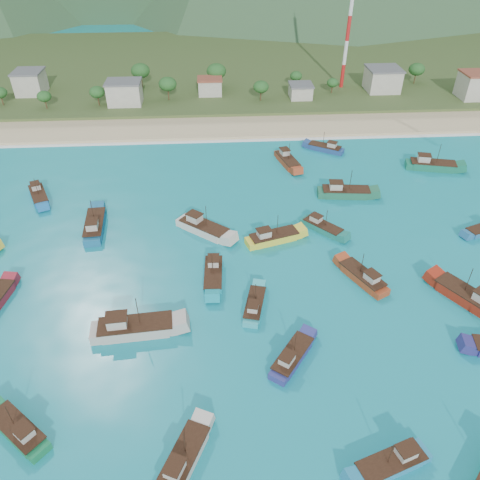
{
  "coord_description": "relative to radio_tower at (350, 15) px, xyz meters",
  "views": [
    {
      "loc": [
        -6.03,
        -53.11,
        55.54
      ],
      "look_at": [
        -1.62,
        18.0,
        3.0
      ],
      "focal_mm": 35.0,
      "sensor_mm": 36.0,
      "label": 1
    }
  ],
  "objects": [
    {
      "name": "ground",
      "position": [
        -39.46,
        -108.0,
        -24.58
      ],
      "size": [
        600.0,
        600.0,
        0.0
      ],
      "primitive_type": "plane",
      "color": "#0D8794",
      "rests_on": "ground"
    },
    {
      "name": "beach",
      "position": [
        -39.46,
        -29.0,
        -24.58
      ],
      "size": [
        400.0,
        18.0,
        1.2
      ],
      "primitive_type": "cube",
      "color": "beige",
      "rests_on": "ground"
    },
    {
      "name": "land",
      "position": [
        -39.46,
        32.0,
        -24.58
      ],
      "size": [
        400.0,
        110.0,
        2.4
      ],
      "primitive_type": "cube",
      "color": "#385123",
      "rests_on": "ground"
    },
    {
      "name": "surf_line",
      "position": [
        -39.46,
        -38.5,
        -24.58
      ],
      "size": [
        400.0,
        2.5,
        0.08
      ],
      "primitive_type": "cube",
      "color": "white",
      "rests_on": "ground"
    },
    {
      "name": "village",
      "position": [
        -27.1,
        -6.86,
        -19.71
      ],
      "size": [
        205.17,
        24.41,
        7.7
      ],
      "color": "beige",
      "rests_on": "ground"
    },
    {
      "name": "vegetation",
      "position": [
        -33.11,
        -3.64,
        -19.31
      ],
      "size": [
        271.49,
        25.77,
        9.35
      ],
      "color": "#235623",
      "rests_on": "ground"
    },
    {
      "name": "radio_tower",
      "position": [
        0.0,
        0.0,
        0.0
      ],
      "size": [
        1.2,
        1.2,
        45.96
      ],
      "color": "red",
      "rests_on": "ground"
    },
    {
      "name": "boat_3",
      "position": [
        -34.31,
        -86.69,
        -23.81
      ],
      "size": [
        11.27,
        6.28,
        6.39
      ],
      "rotation": [
        0.0,
        0.0,
        5.02
      ],
      "color": "yellow",
      "rests_on": "ground"
    },
    {
      "name": "boat_4",
      "position": [
        -15.89,
        -70.42,
        -23.69
      ],
      "size": [
        12.22,
        4.73,
        7.04
      ],
      "rotation": [
        0.0,
        0.0,
        4.61
      ],
      "color": "#1D6446",
      "rests_on": "ground"
    },
    {
      "name": "boat_5",
      "position": [
        -15.31,
        -46.62,
        -23.94
      ],
      "size": [
        9.67,
        7.48,
        5.68
      ],
      "rotation": [
        0.0,
        0.0,
        1.02
      ],
      "color": "navy",
      "rests_on": "ground"
    },
    {
      "name": "boat_6",
      "position": [
        -48.13,
        -82.66,
        -23.71
      ],
      "size": [
        11.4,
        10.12,
        6.98
      ],
      "rotation": [
        0.0,
        0.0,
        4.04
      ],
      "color": "beige",
      "rests_on": "ground"
    },
    {
      "name": "boat_7",
      "position": [
        -26.66,
        -53.59,
        -23.83
      ],
      "size": [
        5.76,
        11.13,
        6.31
      ],
      "rotation": [
        0.0,
        0.0,
        3.4
      ],
      "color": "#A53E20",
      "rests_on": "ground"
    },
    {
      "name": "boat_8",
      "position": [
        -70.39,
        -80.5,
        -23.7
      ],
      "size": [
        4.51,
        12.08,
        6.99
      ],
      "rotation": [
        0.0,
        0.0,
        0.09
      ],
      "color": "#185D87",
      "rests_on": "ground"
    },
    {
      "name": "boat_9",
      "position": [
        -35.04,
        -116.46,
        -23.96
      ],
      "size": [
        7.87,
        9.3,
        5.6
      ],
      "rotation": [
        0.0,
        0.0,
        5.65
      ],
      "color": "navy",
      "rests_on": "ground"
    },
    {
      "name": "boat_10",
      "position": [
        -23.74,
        -83.47,
        -23.97
      ],
      "size": [
        8.35,
        8.77,
        5.53
      ],
      "rotation": [
        0.0,
        0.0,
        3.88
      ],
      "color": "#197569",
      "rests_on": "ground"
    },
    {
      "name": "boat_11",
      "position": [
        -50.54,
        -131.27,
        -23.88
      ],
      "size": [
        7.01,
        10.51,
        6.02
      ],
      "rotation": [
        0.0,
        0.0,
        5.85
      ],
      "color": "beige",
      "rests_on": "ground"
    },
    {
      "name": "boat_13",
      "position": [
        -71.56,
        -125.99,
        -23.92
      ],
      "size": [
        9.36,
        8.59,
        5.81
      ],
      "rotation": [
        0.0,
        0.0,
        0.86
      ],
      "color": "#137241",
      "rests_on": "ground"
    },
    {
      "name": "boat_14",
      "position": [
        -39.61,
        -105.35,
        -24.03
      ],
      "size": [
        4.67,
        9.21,
        5.22
      ],
      "rotation": [
        0.0,
        0.0,
        6.04
      ],
      "color": "#2CAFB8",
      "rests_on": "ground"
    },
    {
      "name": "boat_15",
      "position": [
        -19.71,
        -99.57,
        -23.88
      ],
      "size": [
        7.44,
        10.45,
        6.04
      ],
      "rotation": [
        0.0,
        0.0,
        0.49
      ],
      "color": "#A03D1C",
      "rests_on": "ground"
    },
    {
      "name": "boat_17",
      "position": [
        -58.9,
        -109.52,
        -23.59
      ],
      "size": [
        13.21,
        4.89,
        7.64
      ],
      "rotation": [
        0.0,
        0.0,
        4.8
      ],
      "color": "#B3ADA3",
      "rests_on": "ground"
    },
    {
      "name": "boat_20",
      "position": [
        -85.47,
        -67.15,
        -23.89
      ],
      "size": [
        6.94,
        10.4,
        5.96
      ],
      "rotation": [
        0.0,
        0.0,
        3.58
      ],
      "color": "#1968B0",
      "rests_on": "ground"
    },
    {
      "name": "boat_22",
      "position": [
        -25.51,
        -133.14,
        -23.94
      ],
      "size": [
        10.08,
        5.78,
        5.71
      ],
      "rotation": [
        0.0,
        0.0,
        1.89
      ],
      "color": "teal",
      "rests_on": "ground"
    },
    {
      "name": "boat_30",
      "position": [
        9.14,
        -58.7,
        -23.66
      ],
      "size": [
        12.74,
        6.3,
        7.23
      ],
      "rotation": [
        0.0,
        0.0,
        4.48
      ],
      "color": "#136B4D",
      "rests_on": "ground"
    },
    {
      "name": "boat_31",
      "position": [
        -46.31,
        -97.11,
        -23.87
      ],
      "size": [
        3.47,
        10.4,
        6.08
      ],
      "rotation": [
        0.0,
        0.0,
        3.1
      ],
      "color": "#129AAB",
      "rests_on": "ground"
    },
    {
      "name": "boat_32",
      "position": [
        -3.49,
        -105.99,
        -23.68
      ],
      "size": [
        9.53,
        12.08,
        7.13
      ],
      "rotation": [
        0.0,
        0.0,
        0.57
      ],
      "color": "maroon",
      "rests_on": "ground"
    }
  ]
}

